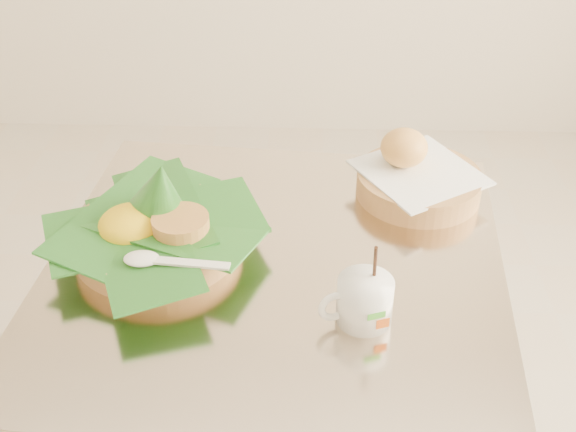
{
  "coord_description": "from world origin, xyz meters",
  "views": [
    {
      "loc": [
        0.17,
        -0.92,
        1.45
      ],
      "look_at": [
        0.14,
        -0.02,
        0.82
      ],
      "focal_mm": 45.0,
      "sensor_mm": 36.0,
      "label": 1
    }
  ],
  "objects_px": {
    "bread_basket": "(416,177)",
    "coffee_mug": "(363,300)",
    "cafe_table": "(276,364)",
    "rice_basket": "(156,225)"
  },
  "relations": [
    {
      "from": "coffee_mug",
      "to": "rice_basket",
      "type": "bearing_deg",
      "value": 153.85
    },
    {
      "from": "bread_basket",
      "to": "coffee_mug",
      "type": "relative_size",
      "value": 1.89
    },
    {
      "from": "bread_basket",
      "to": "cafe_table",
      "type": "bearing_deg",
      "value": -138.67
    },
    {
      "from": "cafe_table",
      "to": "bread_basket",
      "type": "relative_size",
      "value": 2.98
    },
    {
      "from": "cafe_table",
      "to": "coffee_mug",
      "type": "bearing_deg",
      "value": -43.08
    },
    {
      "from": "cafe_table",
      "to": "bread_basket",
      "type": "distance_m",
      "value": 0.41
    },
    {
      "from": "rice_basket",
      "to": "coffee_mug",
      "type": "xyz_separation_m",
      "value": [
        0.31,
        -0.15,
        -0.01
      ]
    },
    {
      "from": "coffee_mug",
      "to": "cafe_table",
      "type": "bearing_deg",
      "value": 136.92
    },
    {
      "from": "bread_basket",
      "to": "coffee_mug",
      "type": "distance_m",
      "value": 0.35
    },
    {
      "from": "cafe_table",
      "to": "coffee_mug",
      "type": "xyz_separation_m",
      "value": [
        0.13,
        -0.12,
        0.26
      ]
    }
  ]
}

